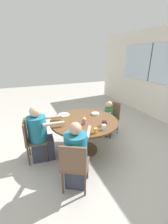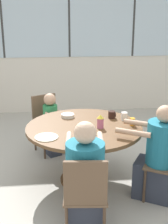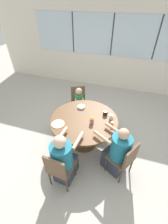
{
  "view_description": "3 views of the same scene",
  "coord_description": "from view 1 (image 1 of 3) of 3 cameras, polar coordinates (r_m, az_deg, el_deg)",
  "views": [
    {
      "loc": [
        2.62,
        -1.08,
        2.0
      ],
      "look_at": [
        0.0,
        0.0,
        0.91
      ],
      "focal_mm": 24.0,
      "sensor_mm": 36.0,
      "label": 1
    },
    {
      "loc": [
        -0.36,
        -3.49,
        2.06
      ],
      "look_at": [
        0.0,
        0.0,
        0.91
      ],
      "focal_mm": 50.0,
      "sensor_mm": 36.0,
      "label": 2
    },
    {
      "loc": [
        0.71,
        -2.23,
        2.76
      ],
      "look_at": [
        0.0,
        0.0,
        0.91
      ],
      "focal_mm": 24.0,
      "sensor_mm": 36.0,
      "label": 3
    }
  ],
  "objects": [
    {
      "name": "bowl_white_shallow",
      "position": [
        3.38,
        4.36,
        -0.69
      ],
      "size": [
        0.17,
        0.17,
        0.04
      ],
      "color": "silver",
      "rests_on": "dining_table"
    },
    {
      "name": "sippy_cup",
      "position": [
        2.89,
        0.02,
        -3.21
      ],
      "size": [
        0.08,
        0.08,
        0.16
      ],
      "color": "#CC668C",
      "rests_on": "dining_table"
    },
    {
      "name": "juice_glass",
      "position": [
        2.6,
        4.37,
        -7.11
      ],
      "size": [
        0.06,
        0.06,
        0.09
      ],
      "color": "gold",
      "rests_on": "dining_table"
    },
    {
      "name": "chair_for_toddler",
      "position": [
        3.99,
        10.32,
        -1.27
      ],
      "size": [
        0.53,
        0.53,
        0.86
      ],
      "rotation": [
        0.0,
        0.0,
        -2.69
      ],
      "color": "brown",
      "rests_on": "ground_plane"
    },
    {
      "name": "chair_for_woman_green_shirt",
      "position": [
        3.1,
        -19.55,
        -9.07
      ],
      "size": [
        0.43,
        0.43,
        0.86
      ],
      "rotation": [
        0.0,
        0.0,
        -0.09
      ],
      "color": "brown",
      "rests_on": "ground_plane"
    },
    {
      "name": "ground_plane",
      "position": [
        3.47,
        -0.0,
        -14.2
      ],
      "size": [
        16.0,
        16.0,
        0.0
      ],
      "primitive_type": "plane",
      "color": "#B2ADA3"
    },
    {
      "name": "person_man_blue_shirt",
      "position": [
        2.46,
        -2.91,
        -16.86
      ],
      "size": [
        0.71,
        0.61,
        1.11
      ],
      "rotation": [
        0.0,
        0.0,
        1.05
      ],
      "color": "#333847",
      "rests_on": "ground_plane"
    },
    {
      "name": "person_toddler",
      "position": [
        3.9,
        9.02,
        -2.92
      ],
      "size": [
        0.35,
        0.43,
        0.93
      ],
      "rotation": [
        0.0,
        0.0,
        -2.69
      ],
      "color": "#333847",
      "rests_on": "ground_plane"
    },
    {
      "name": "coffee_mug",
      "position": [
        2.88,
        7.77,
        -4.35
      ],
      "size": [
        0.1,
        0.09,
        0.09
      ],
      "color": "black",
      "rests_on": "dining_table"
    },
    {
      "name": "plate_tortillas",
      "position": [
        3.41,
        -7.69,
        -0.98
      ],
      "size": [
        0.26,
        0.26,
        0.01
      ],
      "color": "beige",
      "rests_on": "dining_table"
    },
    {
      "name": "chair_for_man_blue_shirt",
      "position": [
        2.32,
        -3.72,
        -19.01
      ],
      "size": [
        0.55,
        0.55,
        0.86
      ],
      "rotation": [
        0.0,
        0.0,
        1.05
      ],
      "color": "brown",
      "rests_on": "ground_plane"
    },
    {
      "name": "dining_table",
      "position": [
        3.17,
        -0.0,
        -5.44
      ],
      "size": [
        1.4,
        1.4,
        0.73
      ],
      "color": "brown",
      "rests_on": "ground_plane"
    },
    {
      "name": "person_woman_green_shirt",
      "position": [
        3.1,
        -16.35,
        -8.96
      ],
      "size": [
        0.42,
        0.7,
        1.13
      ],
      "rotation": [
        0.0,
        0.0,
        -0.09
      ],
      "color": "#333847",
      "rests_on": "ground_plane"
    },
    {
      "name": "milk_carton_small",
      "position": [
        2.72,
        7.64,
        -5.75
      ],
      "size": [
        0.07,
        0.07,
        0.1
      ],
      "color": "silver",
      "rests_on": "dining_table"
    }
  ]
}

